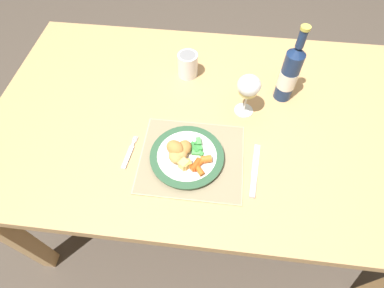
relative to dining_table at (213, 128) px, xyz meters
name	(u,v)px	position (x,y,z in m)	size (l,w,h in m)	color
ground_plane	(206,200)	(0.00, 0.00, -0.66)	(6.00, 6.00, 0.00)	#4C4238
dining_table	(213,128)	(0.00, 0.00, 0.00)	(1.57, 0.92, 0.74)	tan
placemat	(191,158)	(-0.06, -0.19, 0.08)	(0.32, 0.29, 0.01)	#CCB789
dinner_plate	(186,156)	(-0.07, -0.20, 0.10)	(0.23, 0.23, 0.02)	white
breaded_croquettes	(177,151)	(-0.10, -0.20, 0.12)	(0.09, 0.10, 0.04)	#B77F3D
green_beans_pile	(196,148)	(-0.04, -0.17, 0.11)	(0.05, 0.06, 0.02)	green
glazed_carrots	(199,164)	(-0.03, -0.23, 0.11)	(0.07, 0.07, 0.02)	orange
fork	(128,154)	(-0.26, -0.20, 0.08)	(0.03, 0.13, 0.01)	silver
table_knife	(254,175)	(0.14, -0.23, 0.08)	(0.04, 0.19, 0.01)	silver
wine_glass	(248,87)	(0.10, 0.03, 0.19)	(0.08, 0.08, 0.16)	silver
bottle	(289,73)	(0.24, 0.12, 0.19)	(0.06, 0.06, 0.29)	navy
roast_potatoes	(184,164)	(-0.07, -0.24, 0.12)	(0.04, 0.04, 0.03)	gold
drinking_cup	(187,64)	(-0.12, 0.19, 0.13)	(0.07, 0.07, 0.09)	white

